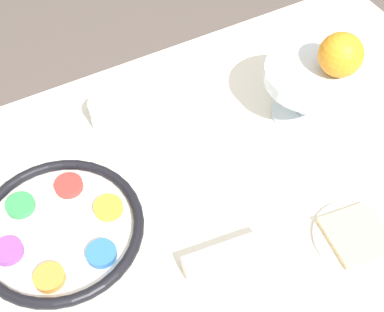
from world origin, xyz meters
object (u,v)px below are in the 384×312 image
object	(u,v)px
seder_plate	(60,229)
napkin_roll	(225,254)
orange_fruit	(341,55)
fruit_stand	(310,80)
cup_near	(108,113)
bread_plate	(356,236)

from	to	relation	value
seder_plate	napkin_roll	bearing A→B (deg)	-38.46
seder_plate	orange_fruit	size ratio (longest dim) A/B	3.50
fruit_stand	orange_fruit	xyz separation A→B (m)	(0.04, -0.03, 0.07)
cup_near	orange_fruit	bearing A→B (deg)	-25.96
seder_plate	cup_near	bearing A→B (deg)	48.65
seder_plate	cup_near	xyz separation A→B (m)	(0.18, 0.21, 0.02)
fruit_stand	napkin_roll	bearing A→B (deg)	-145.67
orange_fruit	napkin_roll	world-z (taller)	orange_fruit
napkin_roll	cup_near	distance (m)	0.40
orange_fruit	seder_plate	bearing A→B (deg)	-179.25
orange_fruit	bread_plate	distance (m)	0.34
fruit_stand	bread_plate	distance (m)	0.33
bread_plate	cup_near	size ratio (longest dim) A/B	1.98
seder_plate	orange_fruit	distance (m)	0.62
cup_near	bread_plate	bearing A→B (deg)	-59.13
orange_fruit	bread_plate	size ratio (longest dim) A/B	0.57
napkin_roll	cup_near	bearing A→B (deg)	97.33
seder_plate	orange_fruit	xyz separation A→B (m)	(0.60, 0.01, 0.16)
orange_fruit	cup_near	distance (m)	0.48
seder_plate	cup_near	world-z (taller)	cup_near
seder_plate	fruit_stand	xyz separation A→B (m)	(0.56, 0.04, 0.08)
seder_plate	cup_near	size ratio (longest dim) A/B	3.94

